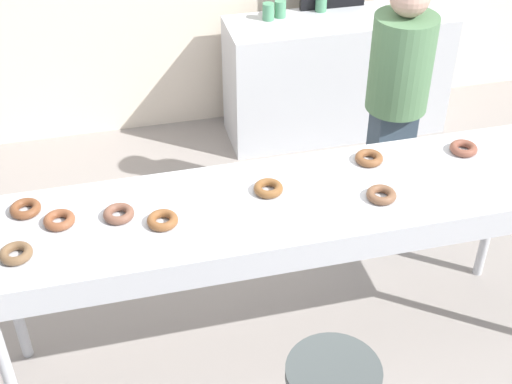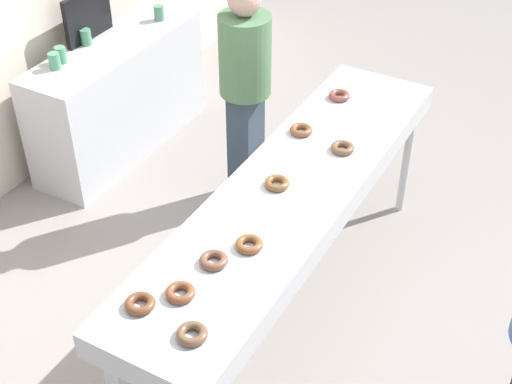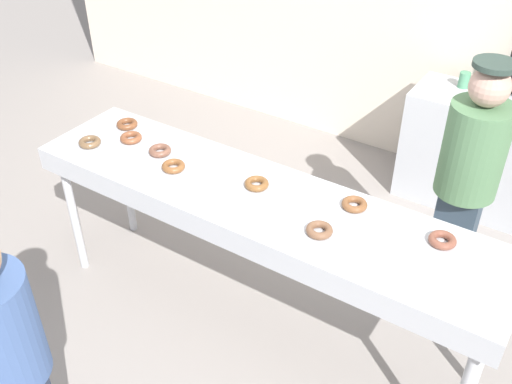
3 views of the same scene
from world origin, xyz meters
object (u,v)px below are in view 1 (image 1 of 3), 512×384
at_px(chocolate_donut_0, 25,209).
at_px(paper_cup_3, 280,9).
at_px(paper_cup_2, 321,3).
at_px(chocolate_donut_1, 163,220).
at_px(paper_cup_0, 415,7).
at_px(chocolate_donut_3, 369,158).
at_px(prep_counter, 337,76).
at_px(fryer_conveyor, 282,212).
at_px(chocolate_donut_8, 16,253).
at_px(worker_baker, 397,93).
at_px(chocolate_donut_5, 464,148).
at_px(chocolate_donut_4, 119,214).
at_px(chocolate_donut_2, 381,195).
at_px(chocolate_donut_6, 59,220).
at_px(paper_cup_1, 268,12).
at_px(chocolate_donut_7, 268,188).

distance_m(chocolate_donut_0, paper_cup_3, 2.65).
relative_size(paper_cup_2, paper_cup_3, 1.00).
relative_size(chocolate_donut_1, paper_cup_0, 1.15).
height_order(chocolate_donut_3, paper_cup_0, paper_cup_0).
distance_m(paper_cup_0, paper_cup_3, 0.97).
height_order(chocolate_donut_3, prep_counter, chocolate_donut_3).
relative_size(fryer_conveyor, paper_cup_3, 23.61).
xyz_separation_m(chocolate_donut_0, prep_counter, (2.16, 1.87, -0.56)).
distance_m(fryer_conveyor, chocolate_donut_8, 1.19).
distance_m(chocolate_donut_0, worker_baker, 2.17).
distance_m(chocolate_donut_5, prep_counter, 1.97).
distance_m(chocolate_donut_4, worker_baker, 1.84).
distance_m(chocolate_donut_1, prep_counter, 2.68).
bearing_deg(chocolate_donut_2, paper_cup_3, 86.30).
relative_size(chocolate_donut_6, chocolate_donut_8, 1.00).
relative_size(paper_cup_1, paper_cup_3, 1.00).
bearing_deg(chocolate_donut_2, chocolate_donut_8, -179.42).
bearing_deg(paper_cup_0, chocolate_donut_0, -146.06).
distance_m(chocolate_donut_0, paper_cup_2, 2.89).
height_order(chocolate_donut_8, paper_cup_0, paper_cup_0).
xyz_separation_m(chocolate_donut_6, chocolate_donut_7, (0.95, 0.01, 0.00)).
bearing_deg(worker_baker, prep_counter, -98.85).
height_order(chocolate_donut_1, paper_cup_0, paper_cup_0).
bearing_deg(prep_counter, paper_cup_3, 162.68).
bearing_deg(paper_cup_0, chocolate_donut_1, -135.89).
height_order(chocolate_donut_4, chocolate_donut_8, same).
bearing_deg(prep_counter, paper_cup_2, 121.84).
relative_size(chocolate_donut_0, chocolate_donut_1, 1.00).
bearing_deg(chocolate_donut_8, paper_cup_2, 48.19).
xyz_separation_m(chocolate_donut_2, chocolate_donut_4, (-1.19, 0.15, 0.00)).
distance_m(chocolate_donut_0, chocolate_donut_4, 0.43).
relative_size(chocolate_donut_4, prep_counter, 0.08).
distance_m(fryer_conveyor, chocolate_donut_3, 0.54).
bearing_deg(chocolate_donut_2, chocolate_donut_1, 176.81).
xyz_separation_m(chocolate_donut_8, paper_cup_0, (2.73, 2.11, -0.03)).
xyz_separation_m(chocolate_donut_6, paper_cup_2, (1.91, 2.16, -0.03)).
relative_size(chocolate_donut_7, paper_cup_0, 1.15).
height_order(chocolate_donut_7, paper_cup_2, paper_cup_2).
distance_m(fryer_conveyor, chocolate_donut_5, 1.01).
xyz_separation_m(paper_cup_0, paper_cup_2, (-0.63, 0.23, 0.00)).
distance_m(chocolate_donut_2, chocolate_donut_5, 0.61).
xyz_separation_m(chocolate_donut_2, chocolate_donut_7, (-0.49, 0.17, 0.00)).
bearing_deg(chocolate_donut_3, paper_cup_1, 90.05).
distance_m(chocolate_donut_0, paper_cup_1, 2.57).
height_order(chocolate_donut_0, chocolate_donut_4, same).
relative_size(chocolate_donut_2, paper_cup_2, 1.15).
relative_size(chocolate_donut_5, paper_cup_0, 1.15).
relative_size(paper_cup_0, paper_cup_3, 1.00).
xyz_separation_m(chocolate_donut_1, chocolate_donut_5, (1.55, 0.21, 0.00)).
relative_size(chocolate_donut_6, chocolate_donut_7, 1.00).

